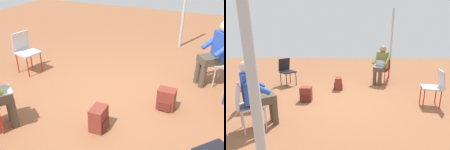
% 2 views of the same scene
% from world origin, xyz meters
% --- Properties ---
extents(ground_plane, '(14.00, 14.00, 0.00)m').
position_xyz_m(ground_plane, '(0.00, 0.00, 0.00)').
color(ground_plane, brown).
extents(chair_south, '(0.47, 0.51, 0.85)m').
position_xyz_m(chair_south, '(-0.16, -2.07, 0.50)').
color(chair_south, '#B7B7BC').
rests_on(chair_south, ground).
extents(chair_north, '(0.49, 0.53, 0.85)m').
position_xyz_m(chair_north, '(-0.37, 2.09, 0.50)').
color(chair_north, red).
rests_on(chair_north, ground).
extents(chair_northwest, '(0.57, 0.58, 0.85)m').
position_xyz_m(chair_northwest, '(-1.26, 1.70, 0.50)').
color(chair_northwest, '#B7B7BC').
rests_on(chair_northwest, ground).
extents(chair_southeast, '(0.58, 0.57, 0.85)m').
position_xyz_m(chair_southeast, '(1.70, -1.30, 0.50)').
color(chair_southeast, red).
rests_on(chair_southeast, ground).
extents(chair_northeast, '(0.58, 0.59, 0.85)m').
position_xyz_m(chair_northeast, '(1.36, 1.82, 0.50)').
color(chair_northeast, black).
rests_on(chair_northeast, ground).
extents(person_with_laptop, '(0.64, 0.63, 1.24)m').
position_xyz_m(person_with_laptop, '(1.56, -1.20, 0.69)').
color(person_with_laptop, '#4C4233').
rests_on(person_with_laptop, ground).
extents(person_in_blue, '(0.63, 0.63, 1.24)m').
position_xyz_m(person_in_blue, '(-1.16, 1.57, 0.69)').
color(person_in_blue, '#4C4233').
rests_on(person_in_blue, ground).
extents(backpack_near_laptop_user, '(0.25, 0.28, 0.36)m').
position_xyz_m(backpack_near_laptop_user, '(0.04, 0.95, 0.16)').
color(backpack_near_laptop_user, maroon).
rests_on(backpack_near_laptop_user, ground).
extents(backpack_by_empty_chair, '(0.29, 0.26, 0.36)m').
position_xyz_m(backpack_by_empty_chair, '(0.94, 0.17, 0.16)').
color(backpack_by_empty_chair, maroon).
rests_on(backpack_by_empty_chair, ground).
extents(tent_pole_near, '(0.07, 0.07, 2.45)m').
position_xyz_m(tent_pole_near, '(2.48, -1.74, 1.23)').
color(tent_pole_near, '#B2B2B7').
rests_on(tent_pole_near, ground).
extents(tent_pole_far, '(0.07, 0.07, 2.66)m').
position_xyz_m(tent_pole_far, '(-2.96, 0.64, 1.33)').
color(tent_pole_far, '#B2B2B7').
rests_on(tent_pole_far, ground).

